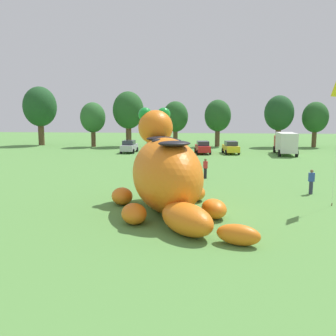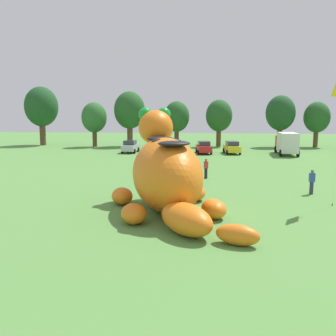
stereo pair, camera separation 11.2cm
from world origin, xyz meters
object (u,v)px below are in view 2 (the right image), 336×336
object	(u,v)px
car_yellow	(232,147)
spectator_mid_field	(192,161)
giant_inflatable_creature	(167,174)
box_truck	(287,143)
spectator_by_cars	(312,182)
car_white	(155,147)
car_red	(204,147)
spectator_near_inflatable	(153,151)
car_orange	(180,148)
spectator_wandering	(143,160)
spectator_far_side	(206,169)
car_silver	(130,146)

from	to	relation	value
car_yellow	spectator_mid_field	xyz separation A→B (m)	(-4.89, -14.40, -0.01)
giant_inflatable_creature	box_truck	size ratio (longest dim) A/B	1.62
spectator_mid_field	spectator_by_cars	bearing A→B (deg)	-50.49
box_truck	spectator_by_cars	size ratio (longest dim) A/B	3.79
car_white	spectator_mid_field	size ratio (longest dim) A/B	2.44
car_white	box_truck	xyz separation A→B (m)	(17.57, 0.33, 0.74)
car_yellow	spectator_by_cars	xyz separation A→B (m)	(3.66, -24.77, -0.01)
spectator_by_cars	car_red	bearing A→B (deg)	106.93
spectator_near_inflatable	spectator_mid_field	world-z (taller)	same
car_orange	car_yellow	size ratio (longest dim) A/B	0.97
spectator_near_inflatable	giant_inflatable_creature	bearing A→B (deg)	-80.33
car_red	spectator_wandering	world-z (taller)	car_red
car_red	car_yellow	size ratio (longest dim) A/B	1.00
spectator_mid_field	car_red	bearing A→B (deg)	85.64
car_white	car_yellow	world-z (taller)	same
car_white	spectator_far_side	size ratio (longest dim) A/B	2.44
car_red	spectator_mid_field	bearing A→B (deg)	-94.36
giant_inflatable_creature	spectator_by_cars	bearing A→B (deg)	29.00
car_silver	car_yellow	size ratio (longest dim) A/B	0.97
spectator_far_side	spectator_by_cars	bearing A→B (deg)	-36.68
car_yellow	spectator_near_inflatable	world-z (taller)	car_yellow
spectator_mid_field	spectator_wandering	distance (m)	4.90
giant_inflatable_creature	car_silver	bearing A→B (deg)	105.25
car_silver	spectator_far_side	bearing A→B (deg)	-61.72
car_silver	car_red	world-z (taller)	same
box_truck	spectator_near_inflatable	distance (m)	17.81
car_red	spectator_near_inflatable	distance (m)	8.06
car_orange	spectator_near_inflatable	xyz separation A→B (m)	(-2.98, -4.40, -0.01)
box_truck	spectator_mid_field	distance (m)	18.32
car_red	spectator_far_side	size ratio (longest dim) A/B	2.50
car_silver	car_white	world-z (taller)	same
spectator_by_cars	car_yellow	bearing A→B (deg)	98.41
box_truck	spectator_mid_field	size ratio (longest dim) A/B	3.79
spectator_far_side	car_red	bearing A→B (deg)	90.73
spectator_near_inflatable	spectator_far_side	distance (m)	15.47
car_orange	spectator_wandering	size ratio (longest dim) A/B	2.43
car_yellow	car_red	bearing A→B (deg)	-176.58
giant_inflatable_creature	spectator_wandering	world-z (taller)	giant_inflatable_creature
car_orange	spectator_mid_field	xyz separation A→B (m)	(2.18, -13.47, -0.01)
box_truck	spectator_near_inflatable	world-z (taller)	box_truck
car_white	spectator_by_cars	world-z (taller)	car_white
spectator_mid_field	spectator_far_side	size ratio (longest dim) A/B	1.00
car_orange	car_white	bearing A→B (deg)	179.34
spectator_near_inflatable	spectator_by_cars	world-z (taller)	same
spectator_by_cars	car_white	bearing A→B (deg)	120.62
car_orange	box_truck	bearing A→B (deg)	1.49
giant_inflatable_creature	car_silver	size ratio (longest dim) A/B	2.53
spectator_far_side	car_yellow	bearing A→B (deg)	79.58
car_red	box_truck	world-z (taller)	box_truck
car_red	car_yellow	bearing A→B (deg)	3.42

